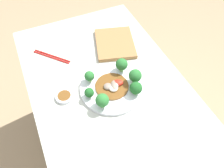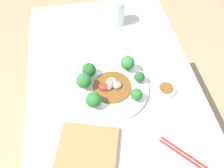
% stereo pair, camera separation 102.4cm
% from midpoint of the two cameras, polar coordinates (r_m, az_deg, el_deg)
% --- Properties ---
extents(ground_plane, '(8.00, 8.00, 0.00)m').
position_cam_midpoint_polar(ground_plane, '(1.51, 2.23, -35.04)').
color(ground_plane, '#9E8460').
extents(table, '(1.13, 0.67, 0.76)m').
position_cam_midpoint_polar(table, '(1.13, 2.95, -34.29)').
color(table, '#B7BCAD').
rests_on(table, ground_plane).
extents(plate, '(0.28, 0.28, 0.02)m').
position_cam_midpoint_polar(plate, '(0.74, 5.11, -32.55)').
color(plate, silver).
rests_on(plate, table).
extents(broccoli_northeast, '(0.04, 0.04, 0.06)m').
position_cam_midpoint_polar(broccoli_northeast, '(0.71, -3.95, -29.71)').
color(broccoli_northeast, '#89B76B').
rests_on(broccoli_northeast, plate).
extents(broccoli_north, '(0.04, 0.04, 0.05)m').
position_cam_midpoint_polar(broccoli_north, '(0.71, -3.90, -36.51)').
color(broccoli_north, '#70A356').
rests_on(broccoli_north, plate).
extents(broccoli_northwest, '(0.06, 0.06, 0.07)m').
position_cam_midpoint_polar(broccoli_northwest, '(0.69, 1.89, -40.36)').
color(broccoli_northwest, '#7AAD5B').
rests_on(broccoli_northwest, plate).
extents(broccoli_south, '(0.06, 0.06, 0.07)m').
position_cam_midpoint_polar(broccoli_south, '(0.71, 14.50, -29.31)').
color(broccoli_south, '#89B76B').
rests_on(broccoli_south, plate).
extents(broccoli_southeast, '(0.06, 0.06, 0.07)m').
position_cam_midpoint_polar(broccoli_southeast, '(0.72, 8.74, -24.46)').
color(broccoli_southeast, '#89B76B').
rests_on(broccoli_southeast, plate).
extents(broccoli_southwest, '(0.05, 0.05, 0.06)m').
position_cam_midpoint_polar(broccoli_southwest, '(0.72, 15.18, -34.08)').
color(broccoli_southwest, '#7AAD5B').
rests_on(broccoli_southwest, plate).
extents(stirfry_center, '(0.15, 0.15, 0.02)m').
position_cam_midpoint_polar(stirfry_center, '(0.73, 5.68, -32.53)').
color(stirfry_center, brown).
rests_on(stirfry_center, plate).
extents(chopsticks, '(0.16, 0.15, 0.01)m').
position_cam_midpoint_polar(chopsticks, '(0.82, -18.06, -17.46)').
color(chopsticks, red).
rests_on(chopsticks, table).
extents(sauce_dish, '(0.07, 0.07, 0.02)m').
position_cam_midpoint_polar(sauce_dish, '(0.75, -13.93, -35.37)').
color(sauce_dish, silver).
rests_on(sauce_dish, table).
extents(cutting_board, '(0.28, 0.25, 0.02)m').
position_cam_midpoint_polar(cutting_board, '(0.82, 5.09, -12.21)').
color(cutting_board, olive).
rests_on(cutting_board, table).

